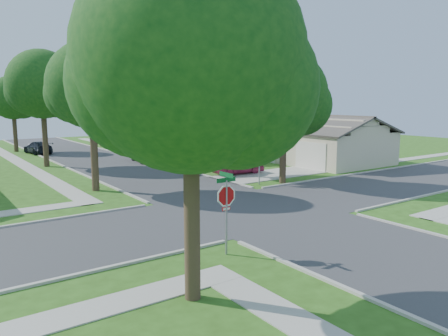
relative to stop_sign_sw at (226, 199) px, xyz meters
name	(u,v)px	position (x,y,z in m)	size (l,w,h in m)	color
ground	(247,209)	(4.70, 4.70, -2.03)	(100.00, 100.00, 0.00)	#2B5015
road_ns	(247,209)	(4.70, 4.70, -2.03)	(7.00, 100.00, 0.02)	#333335
sidewalk_ne	(141,152)	(10.80, 30.70, -2.01)	(1.20, 40.00, 0.04)	#9E9B91
sidewalk_nw	(17,161)	(-1.40, 30.70, -2.01)	(1.20, 40.00, 0.04)	#9E9B91
driveway	(271,174)	(12.60, 11.80, -2.01)	(8.80, 3.60, 0.05)	#9E9B91
stop_sign_sw	(226,199)	(0.00, 0.00, 0.00)	(1.05, 0.80, 2.98)	gray
stop_sign_ne	(260,154)	(9.40, 9.40, 0.00)	(1.05, 0.80, 2.98)	gray
tree_e_near	(222,98)	(9.45, 13.71, 3.61)	(4.97, 4.80, 8.28)	#38281C
tree_e_mid	(148,92)	(9.46, 25.71, 4.22)	(5.59, 5.40, 9.21)	#38281C
tree_e_far	(100,96)	(9.45, 38.71, 3.95)	(5.17, 5.00, 8.72)	#38281C
tree_w_near	(92,89)	(0.06, 13.71, 4.08)	(5.38, 5.20, 8.97)	#38281C
tree_w_mid	(43,87)	(0.06, 25.71, 4.46)	(5.80, 5.60, 9.56)	#38281C
tree_w_far	(13,100)	(0.05, 38.71, 3.48)	(4.76, 4.60, 8.04)	#38281C
tree_sw_corner	(192,69)	(-2.74, -2.29, 4.23)	(6.21, 6.00, 9.55)	#38281C
tree_ne_corner	(285,98)	(11.06, 8.91, 3.56)	(5.80, 5.60, 8.66)	#38281C
house_ne_near	(310,144)	(20.69, 15.70, -0.51)	(8.42, 13.60, 4.23)	beige
house_ne_far	(204,132)	(20.69, 33.70, -0.51)	(8.42, 13.60, 4.23)	beige
car_driveway	(238,166)	(10.70, 13.40, -1.39)	(1.36, 3.91, 1.29)	#5B1228
car_curb_east	(145,154)	(7.90, 23.54, -1.30)	(1.72, 4.28, 1.46)	black
car_curb_west	(38,147)	(1.50, 35.41, -1.39)	(1.79, 4.41, 1.28)	black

